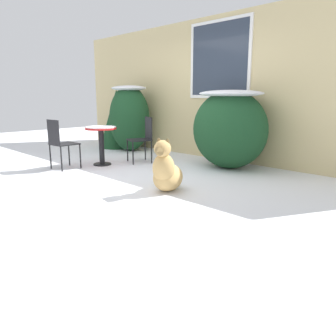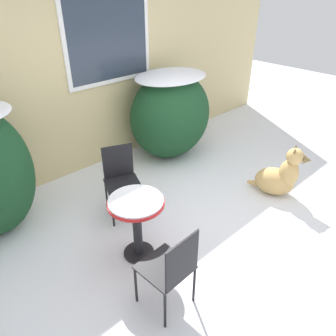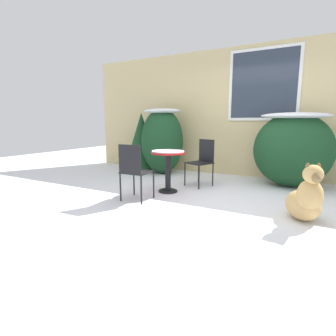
{
  "view_description": "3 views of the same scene",
  "coord_description": "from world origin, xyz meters",
  "px_view_note": "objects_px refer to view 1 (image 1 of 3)",
  "views": [
    {
      "loc": [
        4.26,
        -3.24,
        1.25
      ],
      "look_at": [
        1.25,
        -0.19,
        0.31
      ],
      "focal_mm": 35.0,
      "sensor_mm": 36.0,
      "label": 1
    },
    {
      "loc": [
        -2.37,
        -1.94,
        2.6
      ],
      "look_at": [
        0.0,
        0.6,
        0.55
      ],
      "focal_mm": 35.0,
      "sensor_mm": 36.0,
      "label": 2
    },
    {
      "loc": [
        1.26,
        -3.7,
        1.19
      ],
      "look_at": [
        -0.84,
        0.17,
        0.42
      ],
      "focal_mm": 28.0,
      "sensor_mm": 36.0,
      "label": 3
    }
  ],
  "objects_px": {
    "patio_chair_near_table": "(143,137)",
    "patio_chair_far_side": "(61,142)",
    "patio_table": "(101,136)",
    "dog": "(166,172)"
  },
  "relations": [
    {
      "from": "patio_table",
      "to": "patio_chair_far_side",
      "type": "height_order",
      "value": "patio_chair_far_side"
    },
    {
      "from": "patio_chair_far_side",
      "to": "dog",
      "type": "xyz_separation_m",
      "value": [
        2.3,
        0.3,
        -0.22
      ]
    },
    {
      "from": "patio_table",
      "to": "dog",
      "type": "relative_size",
      "value": 0.97
    },
    {
      "from": "patio_chair_far_side",
      "to": "dog",
      "type": "relative_size",
      "value": 1.18
    },
    {
      "from": "patio_chair_near_table",
      "to": "patio_chair_far_side",
      "type": "bearing_deg",
      "value": -87.71
    },
    {
      "from": "patio_table",
      "to": "patio_chair_far_side",
      "type": "relative_size",
      "value": 0.82
    },
    {
      "from": "patio_table",
      "to": "patio_chair_near_table",
      "type": "xyz_separation_m",
      "value": [
        0.33,
        0.72,
        -0.05
      ]
    },
    {
      "from": "patio_chair_far_side",
      "to": "dog",
      "type": "distance_m",
      "value": 2.33
    },
    {
      "from": "patio_table",
      "to": "patio_chair_far_side",
      "type": "distance_m",
      "value": 0.73
    },
    {
      "from": "patio_table",
      "to": "dog",
      "type": "distance_m",
      "value": 2.16
    }
  ]
}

